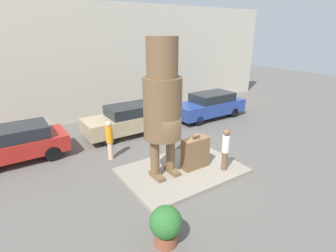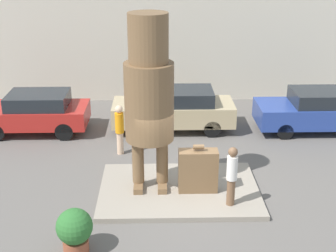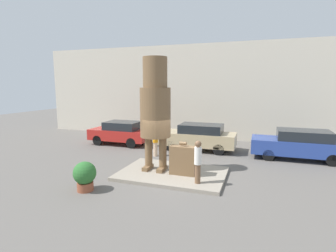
{
  "view_description": "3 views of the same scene",
  "coord_description": "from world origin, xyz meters",
  "px_view_note": "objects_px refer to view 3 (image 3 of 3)",
  "views": [
    {
      "loc": [
        -5.6,
        -7.36,
        5.38
      ],
      "look_at": [
        -0.51,
        0.26,
        2.01
      ],
      "focal_mm": 28.0,
      "sensor_mm": 36.0,
      "label": 1
    },
    {
      "loc": [
        -0.63,
        -12.07,
        6.95
      ],
      "look_at": [
        -0.34,
        -0.28,
        2.22
      ],
      "focal_mm": 50.0,
      "sensor_mm": 36.0,
      "label": 2
    },
    {
      "loc": [
        3.53,
        -10.69,
        3.98
      ],
      "look_at": [
        -0.27,
        0.17,
        2.19
      ],
      "focal_mm": 28.0,
      "sensor_mm": 36.0,
      "label": 3
    }
  ],
  "objects_px": {
    "giant_suitcase": "(183,160)",
    "parked_car_blue": "(299,144)",
    "tourist": "(198,160)",
    "planter_pot": "(85,175)",
    "parked_car_red": "(121,132)",
    "worker_hivis": "(155,139)",
    "statue_figure": "(155,105)",
    "parked_car_tan": "(198,136)"
  },
  "relations": [
    {
      "from": "parked_car_blue",
      "to": "planter_pot",
      "type": "bearing_deg",
      "value": 41.97
    },
    {
      "from": "statue_figure",
      "to": "giant_suitcase",
      "type": "height_order",
      "value": "statue_figure"
    },
    {
      "from": "statue_figure",
      "to": "planter_pot",
      "type": "bearing_deg",
      "value": -121.39
    },
    {
      "from": "parked_car_tan",
      "to": "statue_figure",
      "type": "bearing_deg",
      "value": 79.46
    },
    {
      "from": "giant_suitcase",
      "to": "parked_car_blue",
      "type": "xyz_separation_m",
      "value": [
        5.14,
        4.82,
        0.06
      ]
    },
    {
      "from": "parked_car_tan",
      "to": "worker_hivis",
      "type": "distance_m",
      "value": 2.95
    },
    {
      "from": "tourist",
      "to": "parked_car_red",
      "type": "distance_m",
      "value": 8.77
    },
    {
      "from": "statue_figure",
      "to": "parked_car_tan",
      "type": "bearing_deg",
      "value": 79.46
    },
    {
      "from": "statue_figure",
      "to": "giant_suitcase",
      "type": "bearing_deg",
      "value": -10.45
    },
    {
      "from": "statue_figure",
      "to": "planter_pot",
      "type": "distance_m",
      "value": 4.18
    },
    {
      "from": "statue_figure",
      "to": "giant_suitcase",
      "type": "xyz_separation_m",
      "value": [
        1.37,
        -0.25,
        -2.32
      ]
    },
    {
      "from": "giant_suitcase",
      "to": "statue_figure",
      "type": "bearing_deg",
      "value": 169.55
    },
    {
      "from": "parked_car_red",
      "to": "worker_hivis",
      "type": "relative_size",
      "value": 2.29
    },
    {
      "from": "parked_car_tan",
      "to": "planter_pot",
      "type": "height_order",
      "value": "parked_car_tan"
    },
    {
      "from": "worker_hivis",
      "to": "parked_car_tan",
      "type": "bearing_deg",
      "value": 48.23
    },
    {
      "from": "worker_hivis",
      "to": "planter_pot",
      "type": "bearing_deg",
      "value": -97.05
    },
    {
      "from": "parked_car_tan",
      "to": "planter_pot",
      "type": "relative_size",
      "value": 4.1
    },
    {
      "from": "planter_pot",
      "to": "parked_car_blue",
      "type": "bearing_deg",
      "value": 41.97
    },
    {
      "from": "giant_suitcase",
      "to": "parked_car_blue",
      "type": "bearing_deg",
      "value": 43.15
    },
    {
      "from": "worker_hivis",
      "to": "parked_car_blue",
      "type": "bearing_deg",
      "value": 14.45
    },
    {
      "from": "giant_suitcase",
      "to": "worker_hivis",
      "type": "height_order",
      "value": "worker_hivis"
    },
    {
      "from": "planter_pot",
      "to": "worker_hivis",
      "type": "height_order",
      "value": "worker_hivis"
    },
    {
      "from": "parked_car_red",
      "to": "parked_car_blue",
      "type": "bearing_deg",
      "value": 179.44
    },
    {
      "from": "giant_suitcase",
      "to": "planter_pot",
      "type": "distance_m",
      "value": 4.07
    },
    {
      "from": "tourist",
      "to": "planter_pot",
      "type": "relative_size",
      "value": 1.51
    },
    {
      "from": "parked_car_blue",
      "to": "giant_suitcase",
      "type": "bearing_deg",
      "value": 43.15
    },
    {
      "from": "planter_pot",
      "to": "parked_car_tan",
      "type": "bearing_deg",
      "value": 71.01
    },
    {
      "from": "giant_suitcase",
      "to": "parked_car_tan",
      "type": "height_order",
      "value": "parked_car_tan"
    },
    {
      "from": "giant_suitcase",
      "to": "tourist",
      "type": "relative_size",
      "value": 0.84
    },
    {
      "from": "statue_figure",
      "to": "worker_hivis",
      "type": "bearing_deg",
      "value": 112.27
    },
    {
      "from": "statue_figure",
      "to": "tourist",
      "type": "height_order",
      "value": "statue_figure"
    },
    {
      "from": "statue_figure",
      "to": "worker_hivis",
      "type": "height_order",
      "value": "statue_figure"
    },
    {
      "from": "parked_car_red",
      "to": "worker_hivis",
      "type": "bearing_deg",
      "value": 148.49
    },
    {
      "from": "statue_figure",
      "to": "parked_car_blue",
      "type": "height_order",
      "value": "statue_figure"
    },
    {
      "from": "giant_suitcase",
      "to": "parked_car_red",
      "type": "distance_m",
      "value": 7.61
    },
    {
      "from": "parked_car_red",
      "to": "parked_car_blue",
      "type": "distance_m",
      "value": 10.94
    },
    {
      "from": "statue_figure",
      "to": "parked_car_tan",
      "type": "relative_size",
      "value": 1.09
    },
    {
      "from": "parked_car_tan",
      "to": "worker_hivis",
      "type": "xyz_separation_m",
      "value": [
        -1.96,
        -2.2,
        0.11
      ]
    },
    {
      "from": "statue_figure",
      "to": "tourist",
      "type": "relative_size",
      "value": 2.95
    },
    {
      "from": "parked_car_blue",
      "to": "planter_pot",
      "type": "relative_size",
      "value": 4.23
    },
    {
      "from": "tourist",
      "to": "parked_car_red",
      "type": "bearing_deg",
      "value": 139.22
    },
    {
      "from": "giant_suitcase",
      "to": "planter_pot",
      "type": "height_order",
      "value": "giant_suitcase"
    }
  ]
}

